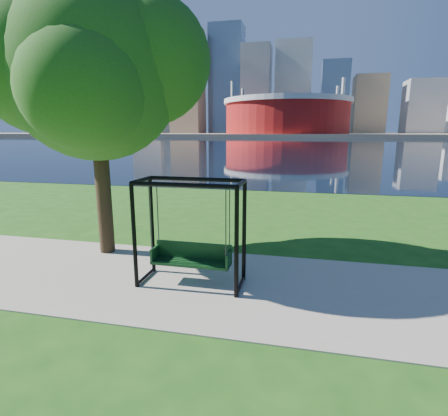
% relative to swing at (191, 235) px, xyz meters
% --- Properties ---
extents(ground, '(900.00, 900.00, 0.00)m').
position_rel_swing_xyz_m(ground, '(0.34, 0.57, -1.11)').
color(ground, '#1E5114').
rests_on(ground, ground).
extents(path, '(120.00, 4.00, 0.03)m').
position_rel_swing_xyz_m(path, '(0.34, 0.07, -1.10)').
color(path, '#9E937F').
rests_on(path, ground).
extents(river, '(900.00, 180.00, 0.02)m').
position_rel_swing_xyz_m(river, '(0.34, 102.57, -1.10)').
color(river, black).
rests_on(river, ground).
extents(far_bank, '(900.00, 228.00, 2.00)m').
position_rel_swing_xyz_m(far_bank, '(0.34, 306.57, -0.11)').
color(far_bank, '#937F60').
rests_on(far_bank, ground).
extents(stadium, '(83.00, 83.00, 32.00)m').
position_rel_swing_xyz_m(stadium, '(-9.66, 235.57, 13.11)').
color(stadium, maroon).
rests_on(stadium, far_bank).
extents(skyline, '(392.00, 66.00, 96.50)m').
position_rel_swing_xyz_m(skyline, '(-3.93, 319.97, 34.78)').
color(skyline, gray).
rests_on(skyline, far_bank).
extents(swing, '(2.25, 0.98, 2.30)m').
position_rel_swing_xyz_m(swing, '(0.00, 0.00, 0.00)').
color(swing, black).
rests_on(swing, ground).
extents(park_tree, '(5.58, 5.04, 6.93)m').
position_rel_swing_xyz_m(park_tree, '(-2.96, 1.51, 3.70)').
color(park_tree, black).
rests_on(park_tree, ground).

